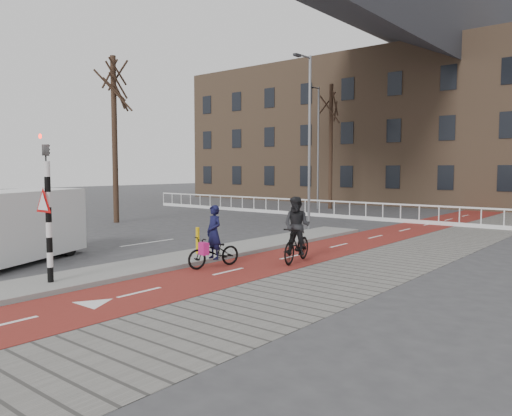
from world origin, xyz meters
The scene contains 15 objects.
ground centered at (0.00, 0.00, 0.00)m, with size 120.00×120.00×0.00m, color #38383A.
bike_lane centered at (1.50, 10.00, 0.01)m, with size 2.50×60.00×0.01m, color maroon.
sidewalk centered at (4.30, 10.00, 0.01)m, with size 3.00×60.00×0.01m, color slate.
curb_island centered at (-0.70, 4.00, 0.06)m, with size 1.80×16.00×0.12m, color gray.
traffic_signal centered at (-0.60, -2.02, 1.99)m, with size 0.80×0.80×3.68m.
bollard centered at (-0.79, 3.05, 0.54)m, with size 0.12×0.12×0.84m, color #E0AF0C.
cyclist_near centered at (0.79, 2.16, 0.61)m, with size 0.95×1.78×1.78m.
cyclist_far centered at (2.19, 4.29, 0.83)m, with size 0.97×1.92×1.98m.
van centered at (-4.33, -1.38, 1.14)m, with size 3.87×5.42×2.17m.
railing centered at (-5.00, 17.00, 0.31)m, with size 28.00×0.10×0.99m.
townhouse_row centered at (-3.00, 32.00, 7.81)m, with size 46.00×10.00×15.90m.
tree_left centered at (-11.54, 7.52, 4.30)m, with size 0.29×0.29×8.60m, color black.
tree_mid centered at (-7.60, 22.55, 4.34)m, with size 0.28×0.28×8.68m, color black.
streetlight_near centered at (-1.58, 10.67, 3.87)m, with size 0.12×0.12×7.73m, color slate.
streetlight_left centered at (-8.01, 21.57, 4.20)m, with size 0.12×0.12×8.39m, color slate.
Camera 1 is at (10.66, -7.96, 2.83)m, focal length 35.00 mm.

